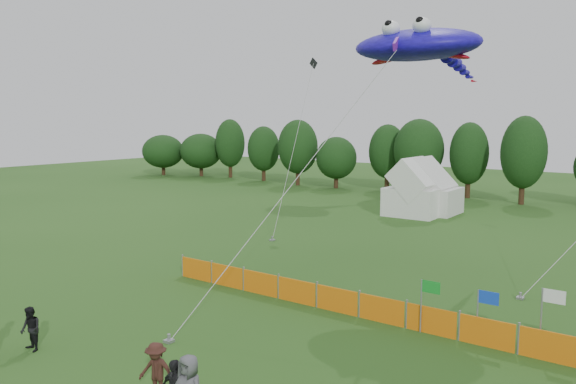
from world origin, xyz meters
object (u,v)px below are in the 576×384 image
Objects in this scene: barrier_fence at (358,305)px; spectator_b at (30,329)px; tent_left at (415,192)px; spectator_c at (156,371)px; tent_right at (428,192)px; stingray_kite at (422,46)px.

barrier_fence is 11.94m from spectator_b.
spectator_c is at bearing -78.72° from tent_left.
spectator_b is (-7.34, -9.41, 0.26)m from barrier_fence.
spectator_b is 0.92× the size of spectator_c.
tent_right is 35.29m from spectator_c.
spectator_c is 18.99m from stingray_kite.
tent_left is at bearing 113.39° from stingray_kite.
stingray_kite is (7.03, -18.83, 9.43)m from tent_right.
stingray_kite is at bearing 69.52° from spectator_c.
spectator_b is at bearing -89.63° from tent_right.
stingray_kite is (6.81, 16.16, 10.45)m from spectator_b.
tent_right is 0.24× the size of stingray_kite.
barrier_fence is at bearing 64.12° from spectator_c.
stingray_kite is at bearing 94.52° from barrier_fence.
barrier_fence is at bearing -71.62° from tent_left.
tent_right is at bearing 110.48° from stingray_kite.
tent_left is 0.21× the size of barrier_fence.
barrier_fence is 9.24m from spectator_c.
stingray_kite is (0.79, 15.88, 10.38)m from spectator_c.
tent_right is at bearing 97.63° from spectator_b.
spectator_c is (-1.33, -9.14, 0.33)m from barrier_fence.
spectator_c is at bearing -98.27° from barrier_fence.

